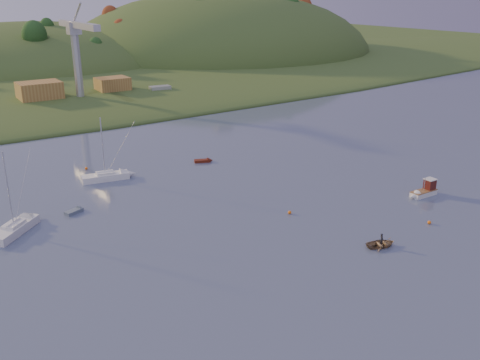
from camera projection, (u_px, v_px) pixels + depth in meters
ground at (452, 313)px, 53.85m from camera, size 500.00×500.00×0.00m
shore_slope at (33, 84)px, 182.52m from camera, size 640.00×150.00×7.00m
hill_center at (30, 67)px, 222.87m from camera, size 140.00×120.00×36.00m
hill_right at (221, 57)px, 255.94m from camera, size 150.00×130.00×60.00m
hillside_trees at (19, 76)px, 198.11m from camera, size 280.00×50.00×32.00m
wharf at (89, 99)px, 151.21m from camera, size 42.00×16.00×2.40m
shed_west at (40, 91)px, 143.93m from camera, size 11.00×8.00×4.80m
shed_east at (113, 84)px, 155.90m from camera, size 9.00×7.00×4.00m
dock_crane at (77, 43)px, 141.41m from camera, size 3.20×28.00×20.30m
fishing_boat at (422, 192)px, 83.84m from camera, size 5.45×1.78×3.46m
sailboat_near at (14, 228)px, 71.16m from camera, size 7.63×7.47×11.40m
sailboat_far at (105, 176)px, 90.98m from camera, size 8.15×3.69×10.90m
canoe at (381, 244)px, 67.56m from camera, size 4.47×3.69×0.80m
paddler at (381, 241)px, 67.43m from camera, size 0.51×0.65×1.58m
red_tender at (206, 161)px, 100.66m from camera, size 3.69×2.40×1.19m
grey_dinghy at (77, 210)px, 78.22m from camera, size 3.35×2.23×1.17m
work_vessel at (160, 94)px, 158.73m from camera, size 14.52×6.49×3.62m
buoy_0 at (429, 222)px, 74.12m from camera, size 0.50×0.50×0.50m
buoy_1 at (290, 212)px, 77.41m from camera, size 0.50×0.50×0.50m
buoy_2 at (86, 168)px, 96.35m from camera, size 0.50×0.50×0.50m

